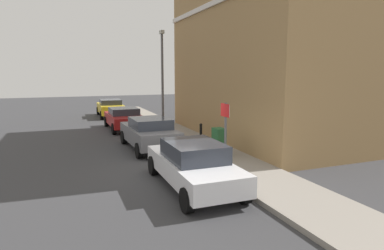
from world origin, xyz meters
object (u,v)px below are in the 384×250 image
Objects in this scene: car_yellow at (110,107)px; bollard_near_cabinet at (201,134)px; car_grey at (149,133)px; street_sign at (225,126)px; utility_cabinet at (219,144)px; car_red at (124,118)px; lamppost at (162,75)px; car_white at (193,164)px.

bollard_near_cabinet is at bearing -169.12° from car_yellow.
car_grey is at bearing 157.11° from bollard_near_cabinet.
car_grey is 4.92m from street_sign.
street_sign is at bearing -109.27° from utility_cabinet.
car_grey is 2.34m from bollard_near_cabinet.
car_grey is 1.01× the size of car_red.
car_grey is at bearing -178.44° from car_yellow.
bollard_near_cabinet is 6.08m from lamppost.
car_white is 0.78× the size of lamppost.
car_grey is 3.61m from utility_cabinet.
bollard_near_cabinet is at bearing -25.24° from car_white.
car_yellow is 0.75× the size of lamppost.
lamppost is (-0.16, 5.50, 2.60)m from bollard_near_cabinet.
lamppost is (2.03, 10.08, 2.57)m from car_white.
car_red is at bearing 109.05° from bollard_near_cabinet.
car_white is at bearing -149.72° from street_sign.
car_red is 4.00× the size of bollard_near_cabinet.
car_white is 10.60m from lamppost.
street_sign is (1.63, -10.35, 0.96)m from car_red.
car_red reaches higher than bollard_near_cabinet.
car_red is 10.52m from street_sign.
utility_cabinet is (2.15, -15.12, -0.05)m from car_yellow.
street_sign is at bearing -59.43° from car_white.
car_yellow is (-0.10, 12.15, -0.03)m from car_grey.
car_grey is 12.15m from car_yellow.
car_grey is at bearing -179.29° from car_red.
street_sign reaches higher than car_red.
car_white reaches higher than bollard_near_cabinet.
car_red is at bearing 0.85° from car_white.
street_sign is (-0.67, -3.69, 0.96)m from bollard_near_cabinet.
utility_cabinet is 1.99m from street_sign.
lamppost is (2.14, -1.15, 2.60)m from car_red.
bollard_near_cabinet is at bearing -88.37° from lamppost.
car_white is 3.86× the size of utility_cabinet.
car_grey is at bearing -0.04° from car_white.
street_sign is (1.48, -4.60, 0.91)m from car_grey.
street_sign is (1.52, 0.89, 0.93)m from car_white.
utility_cabinet is 1.11× the size of bollard_near_cabinet.
car_grey is 0.98× the size of car_yellow.
car_red is at bearing 104.15° from utility_cabinet.
street_sign is 0.40× the size of lamppost.
car_red is 6.41m from car_yellow.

